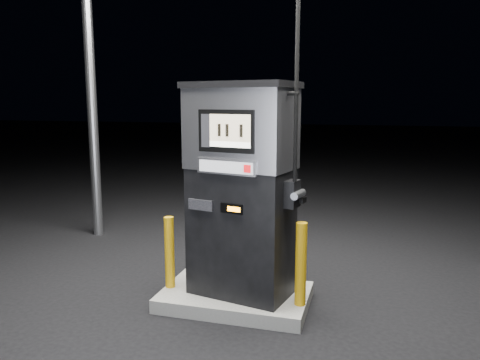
# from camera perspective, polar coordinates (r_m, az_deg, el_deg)

# --- Properties ---
(ground) EXTENTS (80.00, 80.00, 0.00)m
(ground) POSITION_cam_1_polar(r_m,az_deg,el_deg) (5.38, -0.56, -14.81)
(ground) COLOR black
(ground) RESTS_ON ground
(pump_island) EXTENTS (1.60, 1.00, 0.15)m
(pump_island) POSITION_cam_1_polar(r_m,az_deg,el_deg) (5.34, -0.56, -14.08)
(pump_island) COLOR #5E5E5A
(pump_island) RESTS_ON ground
(fuel_dispenser) EXTENTS (1.30, 0.89, 4.70)m
(fuel_dispenser) POSITION_cam_1_polar(r_m,az_deg,el_deg) (4.94, 0.19, -1.01)
(fuel_dispenser) COLOR black
(fuel_dispenser) RESTS_ON pump_island
(bollard_left) EXTENTS (0.14, 0.14, 0.81)m
(bollard_left) POSITION_cam_1_polar(r_m,az_deg,el_deg) (5.34, -8.58, -8.71)
(bollard_left) COLOR #C38D0A
(bollard_left) RESTS_ON pump_island
(bollard_right) EXTENTS (0.15, 0.15, 0.87)m
(bollard_right) POSITION_cam_1_polar(r_m,az_deg,el_deg) (4.87, 7.42, -10.14)
(bollard_right) COLOR #C38D0A
(bollard_right) RESTS_ON pump_island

